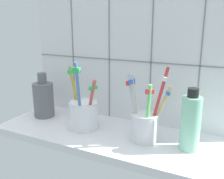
# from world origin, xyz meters

# --- Properties ---
(counter_slab) EXTENTS (0.64, 0.22, 0.02)m
(counter_slab) POSITION_xyz_m (0.00, 0.00, 0.01)
(counter_slab) COLOR silver
(counter_slab) RESTS_ON ground
(tile_wall_back) EXTENTS (0.64, 0.02, 0.45)m
(tile_wall_back) POSITION_xyz_m (0.00, 0.12, 0.22)
(tile_wall_back) COLOR white
(tile_wall_back) RESTS_ON ground
(toothbrush_cup_left) EXTENTS (0.11, 0.08, 0.19)m
(toothbrush_cup_left) POSITION_xyz_m (-0.09, -0.00, 0.06)
(toothbrush_cup_left) COLOR white
(toothbrush_cup_left) RESTS_ON counter_slab
(toothbrush_cup_right) EXTENTS (0.12, 0.07, 0.19)m
(toothbrush_cup_right) POSITION_xyz_m (0.09, -0.00, 0.07)
(toothbrush_cup_right) COLOR silver
(toothbrush_cup_right) RESTS_ON counter_slab
(ceramic_vase) EXTENTS (0.06, 0.06, 0.14)m
(ceramic_vase) POSITION_xyz_m (-0.25, 0.02, 0.08)
(ceramic_vase) COLOR slate
(ceramic_vase) RESTS_ON counter_slab
(soap_bottle) EXTENTS (0.04, 0.04, 0.15)m
(soap_bottle) POSITION_xyz_m (0.20, 0.01, 0.09)
(soap_bottle) COLOR #90D7B7
(soap_bottle) RESTS_ON counter_slab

